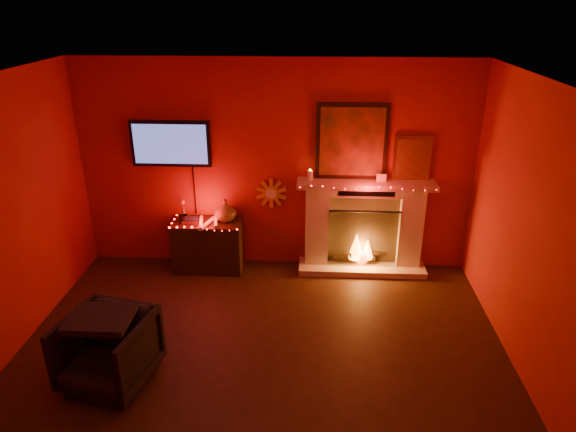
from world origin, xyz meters
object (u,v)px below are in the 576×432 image
object	(u,v)px
fireplace	(363,218)
sunburst_clock	(271,193)
tv	(171,144)
console_table	(209,242)
armchair	(108,350)

from	to	relation	value
fireplace	sunburst_clock	bearing A→B (deg)	175.63
tv	sunburst_clock	size ratio (longest dim) A/B	3.10
fireplace	console_table	xyz separation A→B (m)	(-2.00, -0.13, -0.34)
console_table	armchair	xyz separation A→B (m)	(-0.51, -2.21, -0.03)
sunburst_clock	armchair	world-z (taller)	sunburst_clock
fireplace	armchair	bearing A→B (deg)	-137.05
tv	armchair	world-z (taller)	tv
tv	sunburst_clock	distance (m)	1.41
fireplace	tv	size ratio (longest dim) A/B	1.76
fireplace	sunburst_clock	xyz separation A→B (m)	(-1.19, 0.09, 0.28)
fireplace	armchair	xyz separation A→B (m)	(-2.51, -2.33, -0.37)
console_table	armchair	world-z (taller)	console_table
fireplace	armchair	distance (m)	3.45
fireplace	tv	bearing A→B (deg)	178.50
sunburst_clock	tv	bearing A→B (deg)	-178.76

